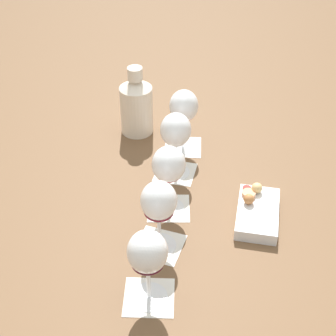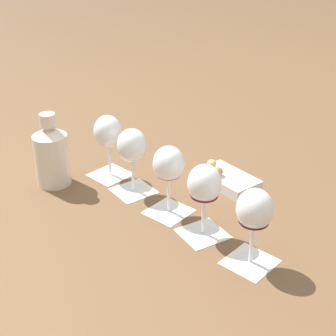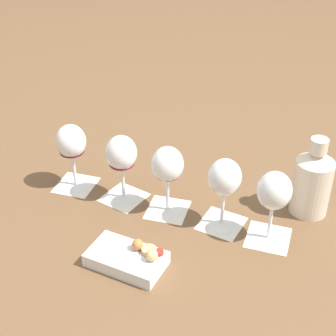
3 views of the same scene
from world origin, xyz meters
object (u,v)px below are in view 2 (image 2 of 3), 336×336
object	(u,v)px
wine_glass_0	(108,135)
wine_glass_4	(254,213)
ceramic_vase	(52,154)
snack_dish	(227,179)
wine_glass_1	(132,149)
wine_glass_2	(167,168)
wine_glass_3	(204,187)

from	to	relation	value
wine_glass_0	wine_glass_4	bearing A→B (deg)	-42.56
ceramic_vase	snack_dish	world-z (taller)	ceramic_vase
wine_glass_1	wine_glass_4	distance (m)	0.40
wine_glass_0	wine_glass_2	bearing A→B (deg)	-43.96
ceramic_vase	snack_dish	xyz separation A→B (m)	(0.47, 0.05, -0.07)
wine_glass_0	wine_glass_4	size ratio (longest dim) A/B	1.00
wine_glass_0	wine_glass_3	bearing A→B (deg)	-42.99
wine_glass_1	snack_dish	distance (m)	0.27
wine_glass_1	snack_dish	bearing A→B (deg)	14.60
wine_glass_1	snack_dish	size ratio (longest dim) A/B	0.96
wine_glass_2	ceramic_vase	size ratio (longest dim) A/B	0.87
wine_glass_1	ceramic_vase	xyz separation A→B (m)	(-0.22, 0.02, -0.04)
wine_glass_1	wine_glass_2	xyz separation A→B (m)	(0.10, -0.10, -0.00)
wine_glass_3	ceramic_vase	size ratio (longest dim) A/B	0.87
wine_glass_2	ceramic_vase	bearing A→B (deg)	160.59
wine_glass_2	wine_glass_4	bearing A→B (deg)	-41.20
wine_glass_4	wine_glass_0	bearing A→B (deg)	137.44
wine_glass_4	ceramic_vase	world-z (taller)	ceramic_vase
wine_glass_3	wine_glass_1	bearing A→B (deg)	137.91
wine_glass_0	wine_glass_4	xyz separation A→B (m)	(0.38, -0.35, 0.00)
wine_glass_2	ceramic_vase	xyz separation A→B (m)	(-0.32, 0.11, -0.04)
wine_glass_3	wine_glass_4	world-z (taller)	same
ceramic_vase	wine_glass_0	bearing A→B (deg)	24.03
wine_glass_1	wine_glass_4	world-z (taller)	same
wine_glass_0	ceramic_vase	xyz separation A→B (m)	(-0.14, -0.06, -0.04)
wine_glass_2	wine_glass_3	xyz separation A→B (m)	(0.09, -0.08, 0.00)
wine_glass_0	wine_glass_2	xyz separation A→B (m)	(0.18, -0.18, -0.00)
wine_glass_0	wine_glass_2	distance (m)	0.25
wine_glass_2	snack_dish	world-z (taller)	wine_glass_2
wine_glass_0	wine_glass_1	size ratio (longest dim) A/B	1.00
wine_glass_1	wine_glass_4	bearing A→B (deg)	-41.85
wine_glass_4	ceramic_vase	xyz separation A→B (m)	(-0.52, 0.29, -0.04)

